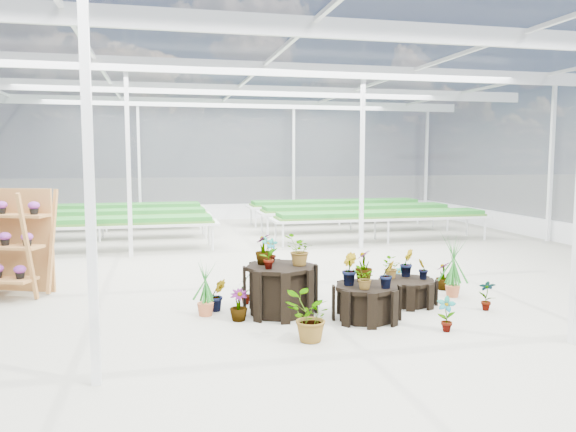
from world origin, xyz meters
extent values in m
plane|color=gray|center=(0.00, 0.00, 0.00)|extent=(24.00, 24.00, 0.00)
cylinder|color=black|center=(-0.48, -1.77, 0.39)|extent=(1.22, 1.22, 0.77)
cylinder|color=black|center=(0.72, -2.37, 0.26)|extent=(1.19, 1.19, 0.53)
cylinder|color=black|center=(1.72, -1.67, 0.21)|extent=(1.19, 1.19, 0.42)
imported|color=#206B23|center=(-0.71, -1.60, 1.01)|extent=(0.38, 0.38, 0.48)
imported|color=#206B23|center=(-0.19, -1.84, 1.01)|extent=(0.58, 0.57, 0.48)
imported|color=#206B23|center=(-0.55, -1.45, 0.96)|extent=(0.23, 0.18, 0.38)
imported|color=#206B23|center=(-0.71, -1.99, 1.02)|extent=(0.31, 0.31, 0.50)
imported|color=#206B23|center=(0.47, -2.27, 0.77)|extent=(0.24, 0.29, 0.49)
imported|color=#206B23|center=(0.95, -2.60, 0.74)|extent=(0.26, 0.23, 0.42)
imported|color=#206B23|center=(0.78, -2.09, 0.77)|extent=(0.38, 0.38, 0.49)
imported|color=#206B23|center=(0.59, -2.58, 0.69)|extent=(0.38, 0.35, 0.33)
imported|color=#206B23|center=(1.46, -1.50, 0.60)|extent=(0.41, 0.42, 0.36)
imported|color=#206B23|center=(1.96, -1.73, 0.60)|extent=(0.25, 0.25, 0.35)
imported|color=#206B23|center=(1.80, -1.43, 0.65)|extent=(0.32, 0.33, 0.47)
imported|color=#206B23|center=(-1.17, -1.99, 0.24)|extent=(0.30, 0.30, 0.48)
imported|color=#206B23|center=(-1.42, -1.37, 0.26)|extent=(0.32, 0.28, 0.52)
imported|color=#206B23|center=(-0.39, -3.16, 0.34)|extent=(0.62, 0.54, 0.67)
imported|color=#206B23|center=(1.61, -3.17, 0.25)|extent=(0.32, 0.29, 0.50)
imported|color=#206B23|center=(2.79, -2.31, 0.25)|extent=(0.31, 0.26, 0.50)
imported|color=#206B23|center=(2.82, -0.86, 0.26)|extent=(0.41, 0.41, 0.52)
imported|color=#206B23|center=(1.91, -0.89, 0.25)|extent=(0.25, 0.30, 0.49)
imported|color=#206B23|center=(0.22, -0.68, 0.29)|extent=(0.45, 0.45, 0.57)
imported|color=#206B23|center=(-0.92, -1.05, 0.27)|extent=(0.30, 0.34, 0.54)
camera|label=1|loc=(-2.29, -10.17, 2.45)|focal=35.00mm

